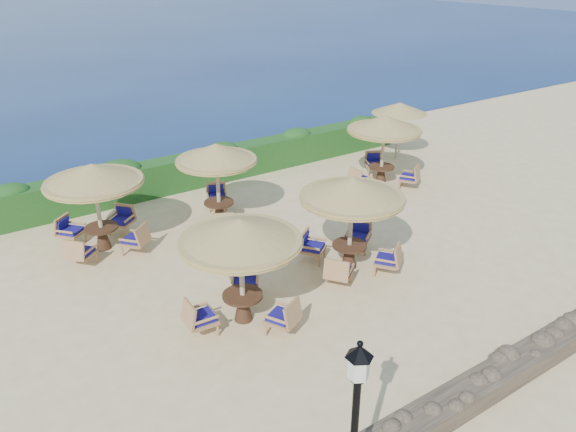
{
  "coord_description": "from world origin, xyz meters",
  "views": [
    {
      "loc": [
        -8.88,
        -11.14,
        7.9
      ],
      "look_at": [
        -0.91,
        0.6,
        1.3
      ],
      "focal_mm": 35.0,
      "sensor_mm": 36.0,
      "label": 1
    }
  ],
  "objects": [
    {
      "name": "cafe_set_2",
      "position": [
        -5.14,
        4.1,
        1.82
      ],
      "size": [
        2.8,
        2.8,
        2.65
      ],
      "color": "tan",
      "rests_on": "ground"
    },
    {
      "name": "hedge",
      "position": [
        0.0,
        7.2,
        0.6
      ],
      "size": [
        18.0,
        0.9,
        1.2
      ],
      "primitive_type": "cube",
      "color": "#164215",
      "rests_on": "ground"
    },
    {
      "name": "cafe_set_3",
      "position": [
        -1.42,
        3.8,
        1.96
      ],
      "size": [
        2.57,
        2.85,
        2.65
      ],
      "color": "tan",
      "rests_on": "ground"
    },
    {
      "name": "extra_parasol",
      "position": [
        7.8,
        5.2,
        2.17
      ],
      "size": [
        2.3,
        2.3,
        2.41
      ],
      "color": "tan",
      "rests_on": "ground"
    },
    {
      "name": "cafe_set_0",
      "position": [
        -3.51,
        -1.35,
        1.92
      ],
      "size": [
        2.84,
        2.84,
        2.65
      ],
      "color": "tan",
      "rests_on": "ground"
    },
    {
      "name": "cafe_set_4",
      "position": [
        5.22,
        3.35,
        1.9
      ],
      "size": [
        2.78,
        2.77,
        2.65
      ],
      "color": "tan",
      "rests_on": "ground"
    },
    {
      "name": "cafe_set_1",
      "position": [
        0.18,
        -0.82,
        1.84
      ],
      "size": [
        2.85,
        2.85,
        2.65
      ],
      "color": "tan",
      "rests_on": "ground"
    },
    {
      "name": "ground",
      "position": [
        0.0,
        0.0,
        0.0
      ],
      "size": [
        120.0,
        120.0,
        0.0
      ],
      "primitive_type": "plane",
      "color": "beige",
      "rests_on": "ground"
    },
    {
      "name": "stone_wall",
      "position": [
        0.0,
        -6.2,
        0.22
      ],
      "size": [
        15.0,
        0.65,
        0.44
      ],
      "primitive_type": "cube",
      "color": "brown",
      "rests_on": "ground"
    }
  ]
}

